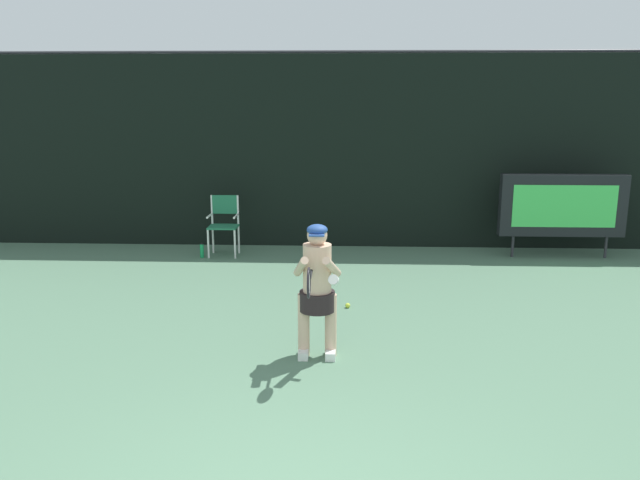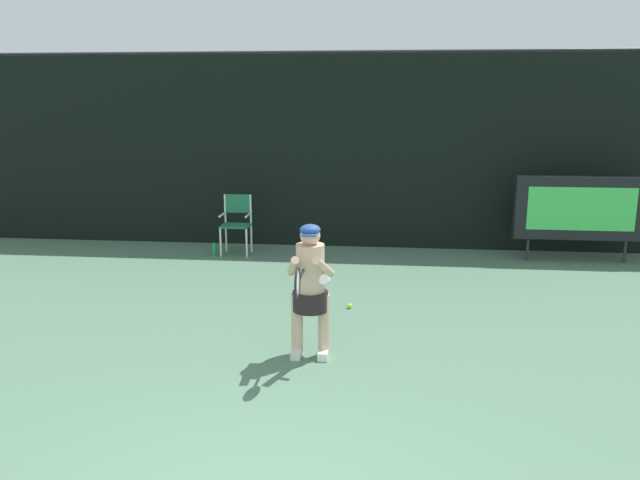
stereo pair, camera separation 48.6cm
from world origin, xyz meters
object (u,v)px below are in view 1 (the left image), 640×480
scoreboard (563,206)px  tennis_player (317,285)px  tennis_racket (309,282)px  umpire_chair (224,222)px  tennis_ball_loose (348,305)px  water_bottle (202,251)px

scoreboard → tennis_player: 6.19m
scoreboard → tennis_racket: bearing=-128.9°
umpire_chair → tennis_ball_loose: size_ratio=15.88×
umpire_chair → tennis_player: (1.91, -4.54, 0.20)m
umpire_chair → tennis_player: bearing=-67.2°
tennis_player → tennis_ball_loose: bearing=78.4°
water_bottle → tennis_racket: bearing=-65.5°
scoreboard → tennis_ball_loose: 4.89m
tennis_player → tennis_ball_loose: (0.34, 1.65, -0.78)m
tennis_player → water_bottle: bearing=117.9°
scoreboard → umpire_chair: 6.06m
tennis_ball_loose → tennis_player: bearing=-101.6°
tennis_racket → tennis_ball_loose: 2.47m
scoreboard → tennis_ball_loose: bearing=-142.1°
tennis_racket → umpire_chair: bearing=111.7°
scoreboard → umpire_chair: bearing=-179.4°
tennis_player → tennis_racket: tennis_player is taller
water_bottle → tennis_racket: (2.23, -4.90, 0.91)m
scoreboard → water_bottle: scoreboard is taller
umpire_chair → water_bottle: bearing=-148.6°
umpire_chair → tennis_racket: bearing=-70.0°
water_bottle → scoreboard: bearing=2.6°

